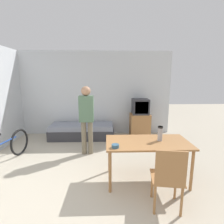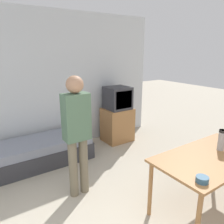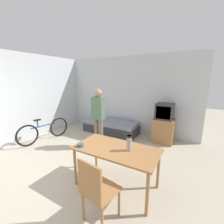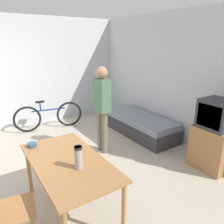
{
  "view_description": "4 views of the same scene",
  "coord_description": "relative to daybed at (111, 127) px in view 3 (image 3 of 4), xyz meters",
  "views": [
    {
      "loc": [
        0.57,
        -2.17,
        1.87
      ],
      "look_at": [
        0.71,
        2.14,
        1.02
      ],
      "focal_mm": 28.0,
      "sensor_mm": 36.0,
      "label": 1
    },
    {
      "loc": [
        -1.02,
        -0.55,
        1.98
      ],
      "look_at": [
        0.78,
        2.12,
        1.05
      ],
      "focal_mm": 35.0,
      "sensor_mm": 36.0,
      "label": 2
    },
    {
      "loc": [
        2.44,
        -1.38,
        1.95
      ],
      "look_at": [
        0.56,
        1.89,
        1.09
      ],
      "focal_mm": 24.0,
      "sensor_mm": 36.0,
      "label": 3
    },
    {
      "loc": [
        3.49,
        -0.07,
        2.09
      ],
      "look_at": [
        0.46,
        1.92,
        0.92
      ],
      "focal_mm": 35.0,
      "sensor_mm": 36.0,
      "label": 4
    }
  ],
  "objects": [
    {
      "name": "wooden_chair",
      "position": [
        1.61,
        -3.14,
        0.32
      ],
      "size": [
        0.5,
        0.5,
        0.96
      ],
      "color": "#9E6B3D",
      "rests_on": "ground_plane"
    },
    {
      "name": "thermos_flask",
      "position": [
        1.72,
        -2.34,
        0.68
      ],
      "size": [
        0.09,
        0.09,
        0.27
      ],
      "color": "#99999E",
      "rests_on": "dining_table"
    },
    {
      "name": "bicycle",
      "position": [
        -1.44,
        -1.68,
        0.11
      ],
      "size": [
        0.32,
        1.64,
        0.74
      ],
      "color": "black",
      "rests_on": "ground_plane"
    },
    {
      "name": "wall_left",
      "position": [
        -2.03,
        -1.33,
        1.13
      ],
      "size": [
        0.06,
        4.58,
        2.7
      ],
      "color": "silver",
      "rests_on": "ground_plane"
    },
    {
      "name": "dining_table",
      "position": [
        1.5,
        -2.37,
        0.45
      ],
      "size": [
        1.47,
        0.77,
        0.75
      ],
      "color": "#9E6B3D",
      "rests_on": "ground_plane"
    },
    {
      "name": "tv",
      "position": [
        1.83,
        0.07,
        0.35
      ],
      "size": [
        0.61,
        0.5,
        1.21
      ],
      "color": "#9E6B3D",
      "rests_on": "ground_plane"
    },
    {
      "name": "daybed",
      "position": [
        0.0,
        0.0,
        0.0
      ],
      "size": [
        1.97,
        0.77,
        0.44
      ],
      "color": "#333338",
      "rests_on": "ground_plane"
    },
    {
      "name": "mate_bowl",
      "position": [
        0.91,
        -2.63,
        0.56
      ],
      "size": [
        0.12,
        0.12,
        0.06
      ],
      "color": "#335670",
      "rests_on": "dining_table"
    },
    {
      "name": "wall_back",
      "position": [
        0.19,
        0.5,
        1.13
      ],
      "size": [
        5.38,
        0.06,
        2.7
      ],
      "color": "silver",
      "rests_on": "ground_plane"
    },
    {
      "name": "person_standing",
      "position": [
        0.29,
        -1.18,
        0.76
      ],
      "size": [
        0.34,
        0.22,
        1.67
      ],
      "color": "#6B604C",
      "rests_on": "ground_plane"
    },
    {
      "name": "ground_plane",
      "position": [
        0.19,
        -3.12,
        -0.22
      ],
      "size": [
        20.0,
        20.0,
        0.0
      ],
      "primitive_type": "plane",
      "color": "#B2A893"
    }
  ]
}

